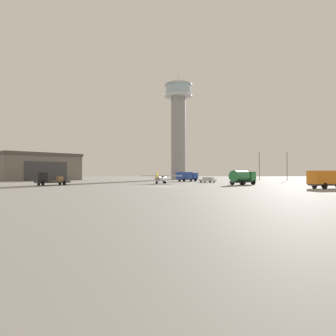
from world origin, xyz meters
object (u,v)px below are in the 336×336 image
object	(u,v)px
truck_box_orange	(330,178)
light_post_east	(287,163)
car_white	(208,180)
truck_box_blue	(187,176)
control_tower	(178,123)
light_post_west	(259,163)
airplane_silver	(161,178)
truck_flatbed_black	(47,179)
truck_fuel_tanker_green	(242,177)

from	to	relation	value
truck_box_orange	light_post_east	distance (m)	51.30
car_white	truck_box_orange	bearing A→B (deg)	160.59
truck_box_blue	light_post_east	size ratio (longest dim) A/B	0.68
control_tower	light_post_west	xyz separation A→B (m)	(28.32, -15.29, -17.00)
airplane_silver	truck_box_orange	bearing A→B (deg)	-115.07
truck_box_orange	light_post_west	world-z (taller)	light_post_west
truck_flatbed_black	light_post_west	world-z (taller)	light_post_west
truck_box_orange	car_white	xyz separation A→B (m)	(-17.24, 29.91, -0.88)
truck_box_blue	truck_box_orange	world-z (taller)	truck_box_orange
airplane_silver	truck_box_blue	world-z (taller)	truck_box_blue
control_tower	light_post_west	size ratio (longest dim) A/B	4.16
control_tower	truck_box_blue	size ratio (longest dim) A/B	6.29
truck_box_orange	light_post_west	size ratio (longest dim) A/B	0.73
truck_fuel_tanker_green	truck_box_blue	bearing A→B (deg)	65.90
airplane_silver	truck_fuel_tanker_green	world-z (taller)	truck_fuel_tanker_green
truck_fuel_tanker_green	light_post_east	distance (m)	41.92
truck_flatbed_black	light_post_west	size ratio (longest dim) A/B	0.64
truck_flatbed_black	truck_fuel_tanker_green	xyz separation A→B (m)	(39.78, 5.13, 0.45)
control_tower	truck_box_orange	size ratio (longest dim) A/B	5.67
truck_box_orange	truck_fuel_tanker_green	size ratio (longest dim) A/B	1.12
truck_fuel_tanker_green	light_post_west	distance (m)	42.49
truck_fuel_tanker_green	light_post_west	bearing A→B (deg)	23.58
car_white	light_post_west	world-z (taller)	light_post_west
light_post_east	truck_fuel_tanker_green	bearing A→B (deg)	-120.50
truck_fuel_tanker_green	light_post_east	bearing A→B (deg)	11.35
truck_box_orange	truck_fuel_tanker_green	world-z (taller)	truck_fuel_tanker_green
truck_flatbed_black	light_post_east	size ratio (longest dim) A/B	0.66
light_post_east	car_white	bearing A→B (deg)	-143.49
truck_box_blue	car_white	xyz separation A→B (m)	(5.53, -10.41, -0.88)
light_post_east	light_post_west	bearing A→B (deg)	152.07
airplane_silver	car_white	size ratio (longest dim) A/B	2.06
truck_flatbed_black	light_post_west	xyz separation A→B (m)	(53.03, 45.28, 4.71)
airplane_silver	light_post_east	world-z (taller)	light_post_east
truck_box_orange	truck_flatbed_black	bearing A→B (deg)	151.71
truck_box_orange	light_post_east	world-z (taller)	light_post_east
truck_box_orange	light_post_east	size ratio (longest dim) A/B	0.76
control_tower	truck_flatbed_black	world-z (taller)	control_tower
control_tower	truck_flatbed_black	xyz separation A→B (m)	(-24.71, -60.56, -21.71)
airplane_silver	light_post_east	size ratio (longest dim) A/B	0.97
truck_box_blue	light_post_west	distance (m)	28.91
airplane_silver	truck_flatbed_black	xyz separation A→B (m)	(-22.04, -11.97, -0.06)
truck_flatbed_black	truck_fuel_tanker_green	bearing A→B (deg)	139.83
light_post_west	truck_box_orange	bearing A→B (deg)	-92.26
control_tower	truck_box_blue	xyz separation A→B (m)	(3.40, -29.29, -21.34)
truck_flatbed_black	truck_box_orange	size ratio (longest dim) A/B	0.87
light_post_east	truck_flatbed_black	bearing A→B (deg)	-146.03
airplane_silver	light_post_east	distance (m)	48.81
control_tower	truck_fuel_tanker_green	distance (m)	61.25
airplane_silver	truck_box_blue	size ratio (longest dim) A/B	1.42
truck_flatbed_black	truck_box_orange	distance (m)	51.68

